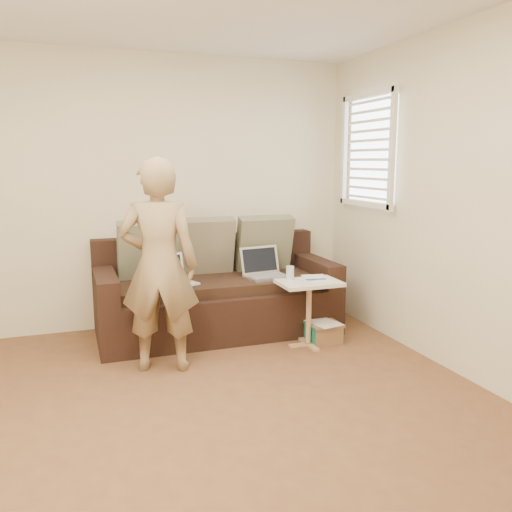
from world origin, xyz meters
name	(u,v)px	position (x,y,z in m)	size (l,w,h in m)	color
floor	(209,429)	(0.00, 0.00, 0.00)	(4.50, 4.50, 0.00)	brown
wall_back	(148,193)	(0.00, 2.25, 1.30)	(4.00, 4.00, 0.00)	beige
wall_right	(488,205)	(2.00, 0.00, 1.30)	(4.50, 4.50, 0.00)	beige
window_blinds	(368,150)	(1.95, 1.50, 1.70)	(0.12, 0.88, 1.08)	white
sofa	(217,288)	(0.55, 1.77, 0.42)	(2.20, 0.95, 0.85)	black
pillow_left	(148,250)	(-0.05, 1.97, 0.79)	(0.55, 0.14, 0.55)	#666C4F
pillow_mid	(205,246)	(0.50, 2.00, 0.79)	(0.55, 0.14, 0.55)	#68654A
pillow_right	(264,244)	(1.10, 1.98, 0.79)	(0.55, 0.14, 0.55)	#666C4F
laptop_silver	(268,278)	(1.00, 1.64, 0.52)	(0.40, 0.29, 0.27)	#B7BABC
laptop_white	(175,285)	(0.12, 1.62, 0.52)	(0.37, 0.27, 0.27)	white
person	(159,266)	(-0.10, 1.05, 0.82)	(0.60, 0.40, 1.64)	olive
side_table	(309,313)	(1.20, 1.15, 0.29)	(0.53, 0.37, 0.58)	silver
drinking_glass	(290,273)	(1.07, 1.26, 0.64)	(0.07, 0.07, 0.12)	silver
scissors	(316,279)	(1.27, 1.16, 0.59)	(0.18, 0.10, 0.02)	silver
paper_on_table	(317,278)	(1.31, 1.23, 0.58)	(0.21, 0.30, 0.00)	white
striped_box	(323,332)	(1.36, 1.18, 0.09)	(0.29, 0.29, 0.18)	#DA4220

